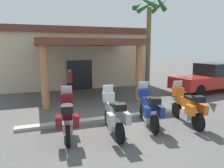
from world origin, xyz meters
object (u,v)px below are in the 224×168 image
object	(u,v)px
motorcycle_maroon	(67,117)
motorcycle_orange	(187,107)
pickup_truck_red	(208,79)
motorcycle_silver	(114,115)
pedestrian	(70,80)
motorcycle_blue	(149,109)
palm_tree_near_portico	(149,21)
motel_building	(72,56)

from	to	relation	value
motorcycle_maroon	motorcycle_orange	xyz separation A→B (m)	(4.62, -0.36, 0.00)
pickup_truck_red	motorcycle_silver	bearing A→B (deg)	-160.09
motorcycle_orange	motorcycle_maroon	bearing A→B (deg)	93.52
motorcycle_silver	pedestrian	size ratio (longest dim) A/B	1.32
motorcycle_blue	pedestrian	xyz separation A→B (m)	(-1.93, 6.45, 0.27)
motorcycle_silver	motorcycle_blue	bearing A→B (deg)	-73.93
pickup_truck_red	motorcycle_blue	bearing A→B (deg)	-156.73
motorcycle_silver	motorcycle_orange	bearing A→B (deg)	-84.92
motorcycle_silver	palm_tree_near_portico	xyz separation A→B (m)	(5.61, 7.60, 4.19)
pickup_truck_red	motorcycle_orange	bearing A→B (deg)	-148.03
palm_tree_near_portico	motorcycle_orange	bearing A→B (deg)	-108.36
motorcycle_maroon	motorcycle_blue	xyz separation A→B (m)	(3.08, -0.05, 0.00)
motorcycle_blue	palm_tree_near_portico	bearing A→B (deg)	-15.60
motel_building	palm_tree_near_portico	size ratio (longest dim) A/B	1.77
motorcycle_maroon	motorcycle_blue	size ratio (longest dim) A/B	1.01
motorcycle_silver	motorcycle_blue	world-z (taller)	same
motorcycle_blue	motorcycle_orange	bearing A→B (deg)	-87.92
pickup_truck_red	motel_building	bearing A→B (deg)	128.54
motorcycle_maroon	motorcycle_blue	distance (m)	3.08
motorcycle_maroon	palm_tree_near_portico	world-z (taller)	palm_tree_near_portico
motorcycle_silver	motorcycle_blue	xyz separation A→B (m)	(1.54, 0.29, 0.00)
motorcycle_maroon	pickup_truck_red	xyz separation A→B (m)	(10.03, 4.24, 0.24)
motorcycle_silver	motorcycle_maroon	bearing A→B (deg)	83.30
motorcycle_maroon	palm_tree_near_portico	xyz separation A→B (m)	(7.15, 7.26, 4.19)
motorcycle_blue	pickup_truck_red	size ratio (longest dim) A/B	0.40
pedestrian	motorcycle_silver	bearing A→B (deg)	-91.34
motorcycle_blue	palm_tree_near_portico	world-z (taller)	palm_tree_near_portico
motorcycle_silver	motorcycle_orange	xyz separation A→B (m)	(3.08, -0.03, 0.00)
motorcycle_silver	pedestrian	xyz separation A→B (m)	(-0.39, 6.74, 0.27)
motel_building	motorcycle_maroon	size ratio (longest dim) A/B	5.46
motorcycle_orange	pedestrian	bearing A→B (deg)	35.14
motel_building	motorcycle_blue	distance (m)	11.76
motel_building	pedestrian	distance (m)	5.43
motorcycle_orange	pickup_truck_red	bearing A→B (deg)	-41.62
palm_tree_near_portico	motorcycle_silver	bearing A→B (deg)	-126.45
motorcycle_silver	motorcycle_blue	size ratio (longest dim) A/B	1.01
motorcycle_maroon	pedestrian	bearing A→B (deg)	-1.93
motorcycle_orange	pickup_truck_red	distance (m)	7.11
motel_building	motorcycle_silver	bearing A→B (deg)	-92.36
motorcycle_silver	motel_building	bearing A→B (deg)	2.43
motorcycle_maroon	pedestrian	xyz separation A→B (m)	(1.15, 6.40, 0.27)
motorcycle_orange	pickup_truck_red	xyz separation A→B (m)	(5.41, 4.61, 0.24)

